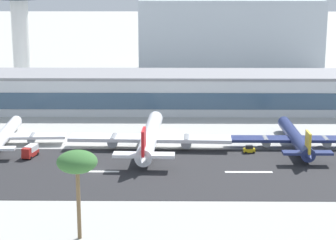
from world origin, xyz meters
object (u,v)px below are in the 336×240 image
at_px(airliner_gold_tail_gate_2, 296,139).
at_px(service_box_truck_1, 30,151).
at_px(terminal_building, 153,91).
at_px(control_tower, 20,22).
at_px(service_baggage_tug_0, 249,149).
at_px(airliner_blue_tail_gate_0, 4,136).
at_px(distant_hotel_block, 230,36).
at_px(airliner_red_tail_gate_1, 150,138).
at_px(palm_tree_0, 77,163).

xyz_separation_m(airliner_gold_tail_gate_2, service_box_truck_1, (-74.11, -9.64, -1.04)).
xyz_separation_m(terminal_building, control_tower, (-57.46, 39.65, 22.10)).
bearing_deg(service_baggage_tug_0, airliner_blue_tail_gate_0, 170.15).
xyz_separation_m(airliner_blue_tail_gate_0, airliner_gold_tail_gate_2, (84.58, -2.74, 0.18)).
xyz_separation_m(airliner_blue_tail_gate_0, service_baggage_tug_0, (70.72, -7.45, -1.61)).
xyz_separation_m(terminal_building, distant_hotel_block, (36.45, 96.21, 11.23)).
bearing_deg(control_tower, service_baggage_tug_0, -47.98).
xyz_separation_m(distant_hotel_block, service_box_truck_1, (-67.84, -157.28, -16.33)).
bearing_deg(distant_hotel_block, airliner_blue_tail_gate_0, -118.39).
bearing_deg(terminal_building, control_tower, 145.39).
relative_size(control_tower, airliner_gold_tail_gate_2, 1.06).
relative_size(distant_hotel_block, service_box_truck_1, 14.55).
xyz_separation_m(airliner_red_tail_gate_1, airliner_gold_tail_gate_2, (41.85, 1.57, -0.57)).
relative_size(distant_hotel_block, airliner_blue_tail_gate_0, 2.33).
bearing_deg(control_tower, airliner_blue_tail_gate_0, -79.98).
xyz_separation_m(terminal_building, airliner_gold_tail_gate_2, (42.72, -51.43, -4.06)).
xyz_separation_m(distant_hotel_block, airliner_blue_tail_gate_0, (-78.31, -144.90, -15.47)).
distance_m(airliner_blue_tail_gate_0, service_box_truck_1, 16.24).
xyz_separation_m(airliner_gold_tail_gate_2, service_baggage_tug_0, (-13.86, -4.71, -1.78)).
distance_m(airliner_red_tail_gate_1, palm_tree_0, 62.68).
bearing_deg(airliner_gold_tail_gate_2, control_tower, 47.75).
bearing_deg(control_tower, distant_hotel_block, 31.05).
relative_size(terminal_building, distant_hotel_block, 2.22).
height_order(service_box_truck_1, palm_tree_0, palm_tree_0).
distance_m(terminal_building, airliner_gold_tail_gate_2, 66.98).
relative_size(distant_hotel_block, service_baggage_tug_0, 28.19).
relative_size(terminal_building, service_box_truck_1, 32.33).
relative_size(airliner_blue_tail_gate_0, airliner_red_tail_gate_1, 0.78).
relative_size(airliner_red_tail_gate_1, service_box_truck_1, 8.02).
bearing_deg(service_baggage_tug_0, airliner_gold_tail_gate_2, 14.92).
height_order(control_tower, service_baggage_tug_0, control_tower).
distance_m(control_tower, distant_hotel_block, 110.17).
xyz_separation_m(control_tower, airliner_red_tail_gate_1, (58.34, -92.65, -25.58)).
bearing_deg(airliner_blue_tail_gate_0, distant_hotel_block, -31.93).
bearing_deg(terminal_building, palm_tree_0, -95.01).
bearing_deg(terminal_building, service_baggage_tug_0, -62.79).
bearing_deg(terminal_building, distant_hotel_block, 69.25).
bearing_deg(distant_hotel_block, palm_tree_0, -102.47).
bearing_deg(airliner_gold_tail_gate_2, airliner_red_tail_gate_1, 92.17).
distance_m(control_tower, airliner_blue_tail_gate_0, 93.50).
bearing_deg(airliner_red_tail_gate_1, service_baggage_tug_0, -94.15).
relative_size(airliner_gold_tail_gate_2, service_baggage_tug_0, 12.91).
height_order(terminal_building, service_baggage_tug_0, terminal_building).
height_order(control_tower, airliner_gold_tail_gate_2, control_tower).
bearing_deg(airliner_red_tail_gate_1, distant_hotel_block, -11.15).
bearing_deg(airliner_blue_tail_gate_0, control_tower, 6.47).
xyz_separation_m(terminal_building, service_box_truck_1, (-31.39, -61.07, -5.10)).
xyz_separation_m(control_tower, service_box_truck_1, (26.07, -100.73, -27.20)).
bearing_deg(airliner_red_tail_gate_1, terminal_building, 3.20).
bearing_deg(service_box_truck_1, airliner_blue_tail_gate_0, -126.38).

